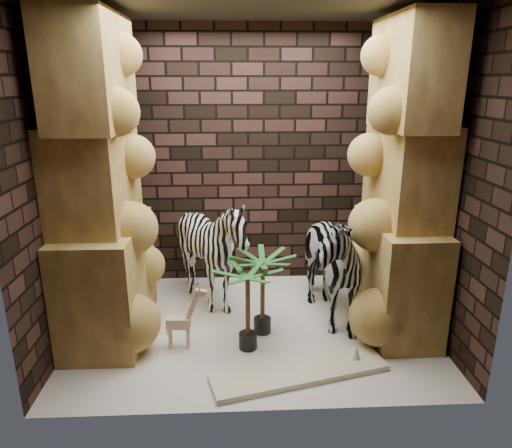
{
  "coord_description": "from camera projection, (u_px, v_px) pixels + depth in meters",
  "views": [
    {
      "loc": [
        -0.17,
        -4.2,
        2.41
      ],
      "look_at": [
        0.04,
        0.15,
        1.05
      ],
      "focal_mm": 32.75,
      "sensor_mm": 36.0,
      "label": 1
    }
  ],
  "objects": [
    {
      "name": "wall_right",
      "position": [
        439.0,
        180.0,
        4.36
      ],
      "size": [
        0.0,
        3.0,
        3.0
      ],
      "primitive_type": "plane",
      "rotation": [
        1.57,
        0.0,
        -1.57
      ],
      "color": "black",
      "rests_on": "ground"
    },
    {
      "name": "zebra_right",
      "position": [
        321.0,
        252.0,
        4.69
      ],
      "size": [
        0.9,
        1.35,
        1.47
      ],
      "primitive_type": "imported",
      "rotation": [
        0.0,
        0.0,
        0.2
      ],
      "color": "white",
      "rests_on": "floor"
    },
    {
      "name": "wall_front",
      "position": [
        261.0,
        222.0,
        3.09
      ],
      "size": [
        3.5,
        0.0,
        3.5
      ],
      "primitive_type": "plane",
      "rotation": [
        -1.57,
        0.0,
        0.0
      ],
      "color": "black",
      "rests_on": "ground"
    },
    {
      "name": "zebra_left",
      "position": [
        212.0,
        257.0,
        4.99
      ],
      "size": [
        1.31,
        1.49,
        1.17
      ],
      "primitive_type": "imported",
      "rotation": [
        0.0,
        0.0,
        -0.23
      ],
      "color": "white",
      "rests_on": "floor"
    },
    {
      "name": "wall_left",
      "position": [
        59.0,
        184.0,
        4.2
      ],
      "size": [
        0.0,
        3.0,
        3.0
      ],
      "primitive_type": "plane",
      "rotation": [
        1.57,
        0.0,
        1.57
      ],
      "color": "black",
      "rests_on": "ground"
    },
    {
      "name": "surfboard",
      "position": [
        300.0,
        372.0,
        3.96
      ],
      "size": [
        1.57,
        0.75,
        0.05
      ],
      "primitive_type": "cube",
      "rotation": [
        0.0,
        0.0,
        0.26
      ],
      "color": "beige",
      "rests_on": "floor"
    },
    {
      "name": "rock_pillar_left",
      "position": [
        98.0,
        183.0,
        4.21
      ],
      "size": [
        0.68,
        1.3,
        3.0
      ],
      "primitive_type": null,
      "color": "#DBB459",
      "rests_on": "floor"
    },
    {
      "name": "wall_back",
      "position": [
        248.0,
        159.0,
        5.47
      ],
      "size": [
        3.5,
        0.0,
        3.5
      ],
      "primitive_type": "plane",
      "rotation": [
        1.57,
        0.0,
        0.0
      ],
      "color": "black",
      "rests_on": "ground"
    },
    {
      "name": "giraffe_toy",
      "position": [
        178.0,
        316.0,
        4.28
      ],
      "size": [
        0.33,
        0.13,
        0.64
      ],
      "primitive_type": null,
      "rotation": [
        0.0,
        0.0,
        -0.06
      ],
      "color": "beige",
      "rests_on": "floor"
    },
    {
      "name": "palm_front",
      "position": [
        263.0,
        294.0,
        4.51
      ],
      "size": [
        0.36,
        0.36,
        0.83
      ],
      "primitive_type": null,
      "color": "#1B4B16",
      "rests_on": "floor"
    },
    {
      "name": "floor",
      "position": [
        253.0,
        327.0,
        4.73
      ],
      "size": [
        3.5,
        3.5,
        0.0
      ],
      "primitive_type": "plane",
      "color": "silver",
      "rests_on": "ground"
    },
    {
      "name": "ceiling",
      "position": [
        252.0,
        3.0,
        3.83
      ],
      "size": [
        3.5,
        3.5,
        0.0
      ],
      "primitive_type": "plane",
      "rotation": [
        3.14,
        0.0,
        0.0
      ],
      "color": "#34312C",
      "rests_on": "ground"
    },
    {
      "name": "palm_back",
      "position": [
        248.0,
        309.0,
        4.24
      ],
      "size": [
        0.36,
        0.36,
        0.81
      ],
      "primitive_type": null,
      "color": "#1B4B16",
      "rests_on": "floor"
    },
    {
      "name": "rock_pillar_right",
      "position": [
        405.0,
        180.0,
        4.34
      ],
      "size": [
        0.58,
        1.25,
        3.0
      ],
      "primitive_type": null,
      "color": "#DBB459",
      "rests_on": "floor"
    }
  ]
}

